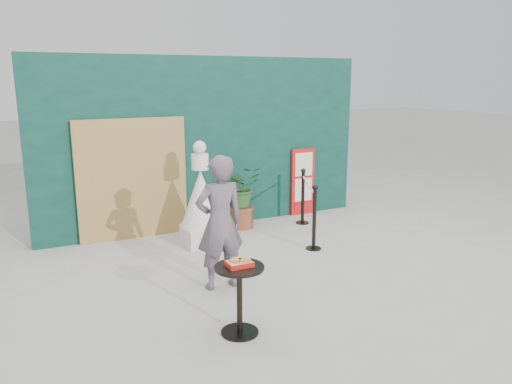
# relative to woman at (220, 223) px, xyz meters

# --- Properties ---
(ground) EXTENTS (60.00, 60.00, 0.00)m
(ground) POSITION_rel_woman_xyz_m (0.91, -0.41, -0.86)
(ground) COLOR #ADAAA5
(ground) RESTS_ON ground
(back_wall) EXTENTS (6.00, 0.30, 3.00)m
(back_wall) POSITION_rel_woman_xyz_m (0.91, 2.74, 0.64)
(back_wall) COLOR #0A302C
(back_wall) RESTS_ON ground
(bamboo_fence) EXTENTS (1.80, 0.08, 2.00)m
(bamboo_fence) POSITION_rel_woman_xyz_m (-0.49, 2.53, 0.14)
(bamboo_fence) COLOR tan
(bamboo_fence) RESTS_ON ground
(woman) EXTENTS (0.63, 0.42, 1.72)m
(woman) POSITION_rel_woman_xyz_m (0.00, 0.00, 0.00)
(woman) COLOR #675861
(woman) RESTS_ON ground
(menu_board) EXTENTS (0.50, 0.07, 1.30)m
(menu_board) POSITION_rel_woman_xyz_m (2.81, 2.55, -0.21)
(menu_board) COLOR red
(menu_board) RESTS_ON ground
(statue) EXTENTS (0.66, 0.66, 1.68)m
(statue) POSITION_rel_woman_xyz_m (0.38, 1.69, -0.17)
(statue) COLOR white
(statue) RESTS_ON ground
(cafe_table) EXTENTS (0.52, 0.52, 0.75)m
(cafe_table) POSITION_rel_woman_xyz_m (-0.28, -1.19, -0.36)
(cafe_table) COLOR black
(cafe_table) RESTS_ON ground
(food_basket) EXTENTS (0.26, 0.19, 0.11)m
(food_basket) POSITION_rel_woman_xyz_m (-0.28, -1.19, -0.07)
(food_basket) COLOR red
(food_basket) RESTS_ON cafe_table
(planter) EXTENTS (0.66, 0.57, 1.12)m
(planter) POSITION_rel_woman_xyz_m (1.35, 2.24, -0.21)
(planter) COLOR brown
(planter) RESTS_ON ground
(stanchion_barrier) EXTENTS (0.84, 1.54, 1.03)m
(stanchion_barrier) POSITION_rel_woman_xyz_m (2.17, 1.34, -0.37)
(stanchion_barrier) COLOR black
(stanchion_barrier) RESTS_ON ground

